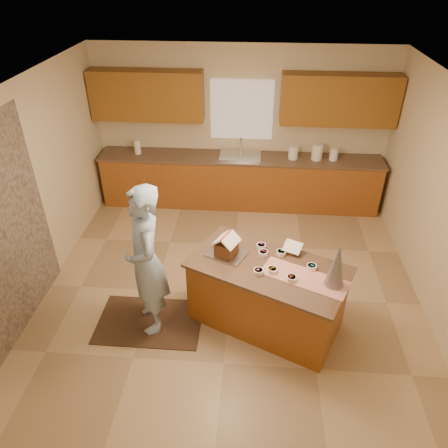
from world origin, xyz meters
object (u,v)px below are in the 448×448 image
at_px(boy, 146,262).
at_px(gingerbread_house, 226,246).
at_px(tinsel_tree, 337,265).
at_px(island_base, 266,296).

bearing_deg(boy, gingerbread_house, 87.18).
distance_m(tinsel_tree, gingerbread_house, 1.28).
bearing_deg(gingerbread_house, tinsel_tree, -20.35).
height_order(boy, gingerbread_house, boy).
height_order(tinsel_tree, boy, boy).
height_order(island_base, boy, boy).
relative_size(tinsel_tree, gingerbread_house, 1.49).
relative_size(tinsel_tree, boy, 0.28).
bearing_deg(tinsel_tree, island_base, 159.02).
bearing_deg(boy, tinsel_tree, 64.26).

